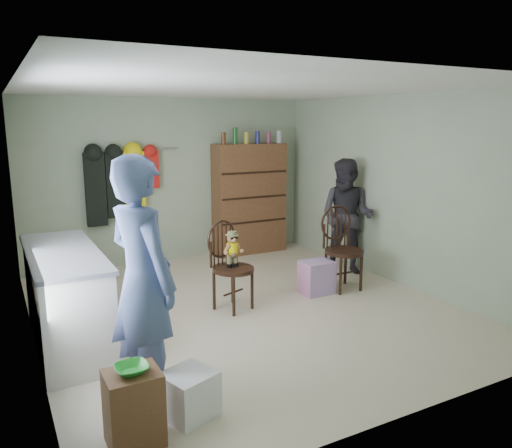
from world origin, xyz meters
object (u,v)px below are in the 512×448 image
chair_front (230,259)px  chair_far (341,245)px  counter (66,297)px  dresser (249,198)px

chair_front → chair_far: 1.59m
chair_far → chair_front: bearing=-178.9°
counter → dresser: dresser is taller
chair_front → dresser: dresser is taller
dresser → chair_far: bearing=-85.0°
dresser → counter: bearing=-144.3°
counter → chair_front: (1.81, 0.10, 0.13)m
counter → dresser: (3.20, 2.30, 0.44)m
counter → chair_far: bearing=1.4°
counter → chair_front: size_ratio=1.80×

